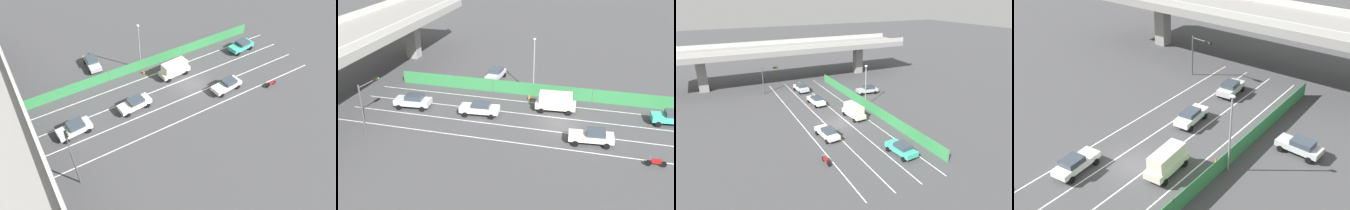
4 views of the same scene
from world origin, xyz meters
The scene contains 17 objects.
ground_plane centered at (0.00, 0.00, 0.00)m, with size 300.00×300.00×0.00m, color #424244.
lane_line_left_edge centered at (-5.14, 3.52, 0.00)m, with size 0.14×43.05×0.01m, color silver.
lane_line_mid_left centered at (-1.71, 3.52, 0.00)m, with size 0.14×43.05×0.01m, color silver.
lane_line_mid_right centered at (1.71, 3.52, 0.00)m, with size 0.14×43.05×0.01m, color silver.
lane_line_right_edge centered at (5.14, 3.52, 0.00)m, with size 0.14×43.05×0.01m, color silver.
elevated_overpass centered at (0.00, 27.05, 7.19)m, with size 56.80×9.74×8.88m.
green_fence centered at (7.29, 3.52, 0.86)m, with size 0.10×39.15×1.73m.
car_sedan_white centered at (0.07, 9.43, 0.90)m, with size 2.25×4.69×1.59m.
car_sedan_silver centered at (-0.05, 17.90, 0.95)m, with size 2.34×4.46×1.73m.
car_van_cream centered at (3.41, 1.08, 1.32)m, with size 2.29×4.84×2.36m.
car_hatchback_white centered at (-3.24, -3.68, 0.87)m, with size 2.32×4.69×1.57m.
car_taxi_teal centered at (3.36, -11.95, 0.90)m, with size 2.39×4.46×1.63m.
motorcycle centered at (-6.02, -9.73, 0.46)m, with size 0.60×1.95×0.93m.
parked_wagon_silver centered at (11.73, 10.94, 0.89)m, with size 4.44×2.24×1.59m.
traffic_light centered at (-6.22, 19.77, 3.91)m, with size 3.23×0.72×5.55m.
street_lamp centered at (7.61, 4.64, 4.58)m, with size 0.60×0.36×7.61m.
traffic_cone centered at (6.19, 4.88, 0.32)m, with size 0.47×0.47×0.68m.
Camera 3 is at (-17.20, -37.74, 19.04)m, focal length 31.11 mm.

